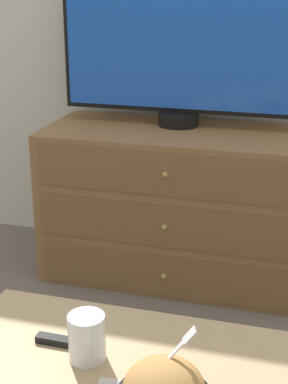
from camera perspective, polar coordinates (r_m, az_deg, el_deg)
name	(u,v)px	position (r m, az deg, el deg)	size (l,w,h in m)	color
ground_plane	(212,249)	(2.99, 6.60, -5.50)	(12.00, 12.00, 0.00)	#70665B
dresser	(178,205)	(2.62, 3.35, -1.22)	(1.17, 0.53, 0.67)	olive
tv	(180,35)	(2.55, 3.54, 14.92)	(1.04, 0.18, 0.75)	black
drink_cup	(87,340)	(1.39, -5.55, -14.09)	(0.09, 0.09, 0.11)	#9E6638
remote_control	(64,342)	(1.46, -7.80, -14.19)	(0.14, 0.03, 0.02)	black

